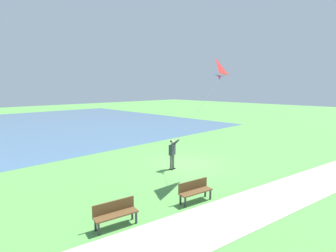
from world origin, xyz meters
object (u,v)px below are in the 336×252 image
(person_kite_flyer, at_px, (172,152))
(park_bench_far_walkway, at_px, (115,212))
(flying_kite, at_px, (215,69))
(park_bench_near_walkway, at_px, (195,190))

(person_kite_flyer, height_order, park_bench_far_walkway, person_kite_flyer)
(flying_kite, bearing_deg, park_bench_near_walkway, 111.86)
(person_kite_flyer, xyz_separation_m, flying_kite, (-2.48, -0.51, 4.58))
(person_kite_flyer, relative_size, flying_kite, 0.42)
(park_bench_far_walkway, bearing_deg, park_bench_near_walkway, -100.83)
(park_bench_far_walkway, bearing_deg, flying_kite, -85.66)
(park_bench_near_walkway, bearing_deg, park_bench_far_walkway, 79.17)
(person_kite_flyer, distance_m, flying_kite, 5.24)
(flying_kite, relative_size, park_bench_near_walkway, 2.82)
(person_kite_flyer, xyz_separation_m, park_bench_far_walkway, (-2.95, 5.76, -0.54))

